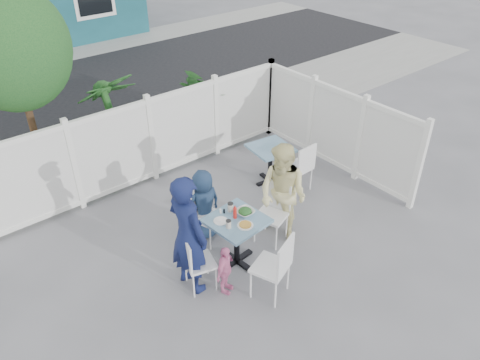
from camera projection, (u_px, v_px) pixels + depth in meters
ground at (231, 245)px, 7.27m from camera, size 80.00×80.00×0.00m
near_sidewalk at (117, 151)px, 9.71m from camera, size 24.00×2.60×0.01m
street at (50, 96)px, 12.10m from camera, size 24.00×5.00×0.01m
far_sidewalk at (12, 65)px, 14.10m from camera, size 24.00×1.60×0.01m
fence_back at (152, 141)px, 8.44m from camera, size 5.86×0.08×1.60m
fence_right at (335, 130)px, 8.82m from camera, size 0.08×3.66×1.60m
tree at (12, 49)px, 7.12m from camera, size 1.80×1.62×3.59m
potted_shrub_a at (114, 124)px, 8.59m from camera, size 1.24×1.24×1.95m
potted_shrub_b at (215, 103)px, 9.82m from camera, size 1.42×1.58×1.58m
main_table at (237, 229)px, 6.62m from camera, size 0.81×0.81×0.79m
spare_table at (270, 155)px, 8.44m from camera, size 0.79×0.79×0.74m
chair_left at (194, 259)px, 6.25m from camera, size 0.48×0.49×0.88m
chair_right at (274, 208)px, 7.13m from camera, size 0.54×0.55×0.96m
chair_back at (202, 210)px, 7.11m from camera, size 0.54×0.53×0.93m
chair_near at (276, 264)px, 6.08m from camera, size 0.58×0.57×1.00m
chair_spare at (301, 165)px, 8.18m from camera, size 0.45×0.43×0.96m
man at (188, 235)px, 6.09m from camera, size 0.49×0.69×1.79m
woman at (283, 194)px, 7.00m from camera, size 0.75×0.89×1.62m
boy at (204, 205)px, 7.15m from camera, size 0.59×0.39×1.18m
toddler at (225, 270)px, 6.26m from camera, size 0.49×0.38×0.77m
plate_main at (245, 225)px, 6.40m from camera, size 0.23×0.23×0.01m
plate_side at (221, 221)px, 6.48m from camera, size 0.20×0.20×0.01m
salad_bowl at (245, 212)px, 6.61m from camera, size 0.25×0.25×0.06m
coffee_cup_a at (229, 224)px, 6.34m from camera, size 0.07×0.07×0.11m
coffee_cup_b at (230, 207)px, 6.65m from camera, size 0.08×0.08×0.12m
ketchup_bottle at (235, 213)px, 6.51m from camera, size 0.05×0.05×0.17m
salt_shaker at (220, 211)px, 6.62m from camera, size 0.03×0.03×0.07m
pepper_shaker at (224, 211)px, 6.63m from camera, size 0.03×0.03×0.06m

